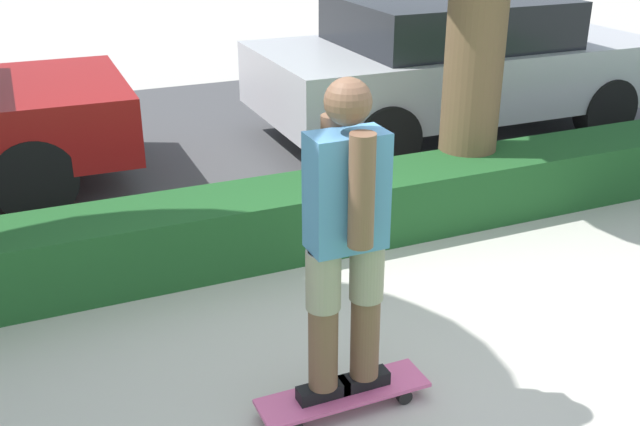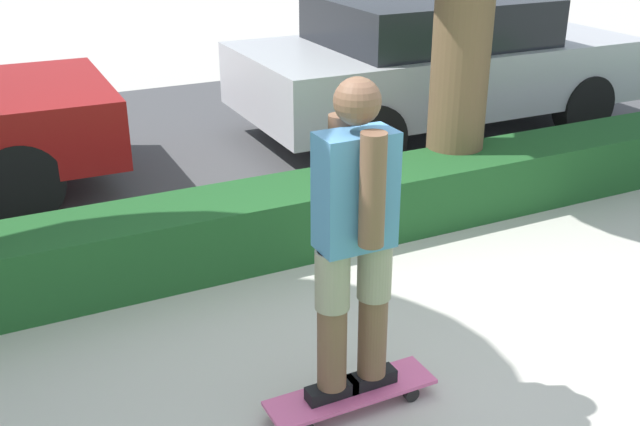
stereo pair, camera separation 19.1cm
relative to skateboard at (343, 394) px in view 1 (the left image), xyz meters
name	(u,v)px [view 1 (the left image)]	position (x,y,z in m)	size (l,w,h in m)	color
ground_plane	(388,370)	(0.36, 0.19, -0.08)	(60.00, 60.00, 0.00)	#BCB7AD
street_asphalt	(191,145)	(0.36, 4.39, -0.08)	(13.39, 5.00, 0.01)	#474749
hedge_row	(282,220)	(0.36, 1.79, 0.16)	(13.39, 0.60, 0.48)	#1E5123
skateboard	(343,394)	(0.00, 0.00, 0.00)	(0.88, 0.24, 0.10)	#DB5B93
skater_person	(346,239)	(0.00, 0.00, 0.86)	(0.48, 0.41, 1.58)	black
parked_car_middle	(453,62)	(3.01, 3.76, 0.67)	(4.12, 1.96, 1.41)	#B7B7BC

